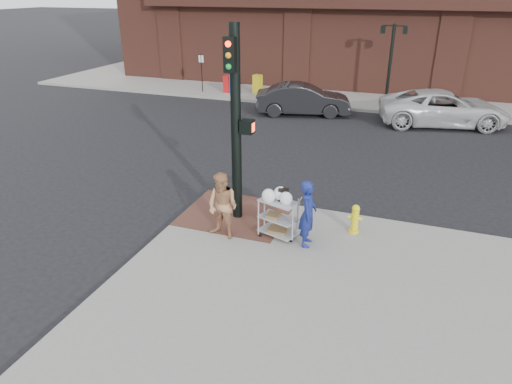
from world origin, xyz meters
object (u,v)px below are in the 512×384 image
at_px(traffic_signal_pole, 236,121).
at_px(woman_blue, 308,213).
at_px(minivan_white, 443,108).
at_px(utility_cart, 278,215).
at_px(pedestrian_tan, 223,206).
at_px(fire_hydrant, 355,218).
at_px(sedan_dark, 303,99).
at_px(lamp_post, 391,55).

xyz_separation_m(traffic_signal_pole, woman_blue, (2.11, -0.78, -1.85)).
distance_m(minivan_white, utility_cart, 13.27).
height_order(woman_blue, pedestrian_tan, pedestrian_tan).
bearing_deg(woman_blue, traffic_signal_pole, 63.93).
bearing_deg(utility_cart, fire_hydrant, 25.10).
bearing_deg(minivan_white, utility_cart, 149.77).
relative_size(utility_cart, fire_hydrant, 1.69).
height_order(utility_cart, fire_hydrant, utility_cart).
bearing_deg(sedan_dark, woman_blue, 179.89).
bearing_deg(utility_cart, woman_blue, -10.96).
bearing_deg(utility_cart, sedan_dark, 101.76).
distance_m(woman_blue, sedan_dark, 12.91).
bearing_deg(sedan_dark, minivan_white, -101.98).
bearing_deg(minivan_white, pedestrian_tan, 145.47).
xyz_separation_m(woman_blue, fire_hydrant, (1.00, 0.98, -0.44)).
bearing_deg(sedan_dark, lamp_post, -61.46).
bearing_deg(traffic_signal_pole, fire_hydrant, 3.79).
relative_size(traffic_signal_pole, sedan_dark, 1.08).
xyz_separation_m(woman_blue, sedan_dark, (-3.34, 12.46, -0.22)).
distance_m(traffic_signal_pole, minivan_white, 13.31).
bearing_deg(fire_hydrant, minivan_white, 79.59).
bearing_deg(woman_blue, utility_cart, 73.18).
relative_size(lamp_post, sedan_dark, 0.87).
bearing_deg(woman_blue, pedestrian_tan, 93.79).
bearing_deg(pedestrian_tan, woman_blue, 22.26).
relative_size(sedan_dark, utility_cart, 3.56).
distance_m(pedestrian_tan, minivan_white, 14.17).
height_order(woman_blue, minivan_white, woman_blue).
height_order(traffic_signal_pole, pedestrian_tan, traffic_signal_pole).
relative_size(lamp_post, woman_blue, 2.40).
relative_size(traffic_signal_pole, pedestrian_tan, 2.95).
height_order(traffic_signal_pole, fire_hydrant, traffic_signal_pole).
bearing_deg(pedestrian_tan, sedan_dark, 108.37).
relative_size(woman_blue, fire_hydrant, 2.16).
xyz_separation_m(minivan_white, fire_hydrant, (-2.17, -11.84, -0.25)).
height_order(lamp_post, sedan_dark, lamp_post).
distance_m(traffic_signal_pole, pedestrian_tan, 2.15).
relative_size(woman_blue, utility_cart, 1.28).
distance_m(woman_blue, utility_cart, 0.83).
bearing_deg(minivan_white, sedan_dark, 80.23).
distance_m(lamp_post, woman_blue, 16.09).
bearing_deg(pedestrian_tan, utility_cart, 34.09).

